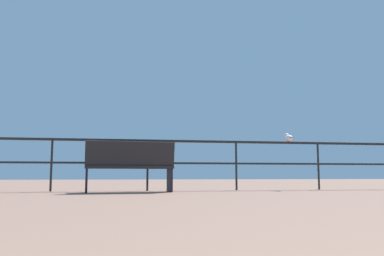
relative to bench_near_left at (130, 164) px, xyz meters
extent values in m
cube|color=black|center=(0.38, 0.76, 0.51)|extent=(22.95, 0.05, 0.05)
cube|color=black|center=(0.38, 0.76, 0.04)|extent=(22.95, 0.04, 0.04)
cylinder|color=black|center=(-1.53, 0.76, -0.01)|extent=(0.04, 0.04, 1.04)
cylinder|color=black|center=(0.38, 0.76, -0.01)|extent=(0.04, 0.04, 1.04)
cylinder|color=black|center=(2.29, 0.76, -0.01)|extent=(0.04, 0.04, 1.04)
cylinder|color=black|center=(4.20, 0.76, -0.01)|extent=(0.04, 0.04, 1.04)
cube|color=black|center=(-0.01, 0.09, -0.06)|extent=(1.67, 0.58, 0.05)
cube|color=black|center=(0.01, -0.12, 0.17)|extent=(1.64, 0.26, 0.48)
cube|color=black|center=(0.77, 0.15, -0.30)|extent=(0.07, 0.41, 0.47)
cube|color=black|center=(0.76, 0.32, 0.08)|extent=(0.06, 0.32, 0.04)
cube|color=black|center=(-0.78, 0.02, -0.30)|extent=(0.07, 0.41, 0.47)
cube|color=black|center=(-0.80, 0.20, 0.08)|extent=(0.06, 0.32, 0.04)
ellipsoid|color=white|center=(3.52, 0.76, 0.60)|extent=(0.17, 0.27, 0.15)
ellipsoid|color=gray|center=(3.52, 0.76, 0.63)|extent=(0.13, 0.25, 0.05)
sphere|color=white|center=(3.52, 0.88, 0.67)|extent=(0.12, 0.12, 0.12)
cone|color=yellow|center=(3.52, 0.96, 0.67)|extent=(0.05, 0.05, 0.05)
cube|color=gray|center=(3.52, 0.61, 0.61)|extent=(0.07, 0.10, 0.02)
camera|label=1|loc=(-0.15, -7.51, -0.21)|focal=36.95mm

